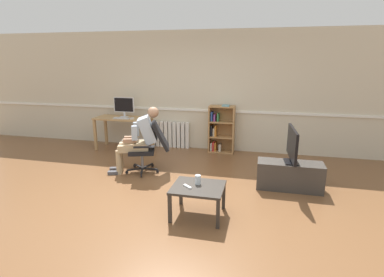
# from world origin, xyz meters

# --- Properties ---
(ground_plane) EXTENTS (18.00, 18.00, 0.00)m
(ground_plane) POSITION_xyz_m (0.00, 0.00, 0.00)
(ground_plane) COLOR brown
(back_wall) EXTENTS (12.00, 0.13, 2.70)m
(back_wall) POSITION_xyz_m (0.00, 2.65, 1.35)
(back_wall) COLOR beige
(back_wall) RESTS_ON ground_plane
(computer_desk) EXTENTS (1.30, 0.57, 0.76)m
(computer_desk) POSITION_xyz_m (-1.81, 2.15, 0.64)
(computer_desk) COLOR tan
(computer_desk) RESTS_ON ground_plane
(imac_monitor) EXTENTS (0.50, 0.14, 0.46)m
(imac_monitor) POSITION_xyz_m (-1.81, 2.23, 1.02)
(imac_monitor) COLOR silver
(imac_monitor) RESTS_ON computer_desk
(keyboard) EXTENTS (0.37, 0.12, 0.02)m
(keyboard) POSITION_xyz_m (-1.78, 2.01, 0.77)
(keyboard) COLOR silver
(keyboard) RESTS_ON computer_desk
(computer_mouse) EXTENTS (0.06, 0.10, 0.03)m
(computer_mouse) POSITION_xyz_m (-1.53, 2.03, 0.77)
(computer_mouse) COLOR white
(computer_mouse) RESTS_ON computer_desk
(bookshelf) EXTENTS (0.58, 0.29, 1.09)m
(bookshelf) POSITION_xyz_m (0.43, 2.44, 0.52)
(bookshelf) COLOR #AD7F4C
(bookshelf) RESTS_ON ground_plane
(radiator) EXTENTS (0.93, 0.08, 0.62)m
(radiator) POSITION_xyz_m (-0.79, 2.54, 0.31)
(radiator) COLOR white
(radiator) RESTS_ON ground_plane
(office_chair) EXTENTS (0.84, 0.68, 0.96)m
(office_chair) POSITION_xyz_m (-0.66, 0.88, 0.52)
(office_chair) COLOR black
(office_chair) RESTS_ON ground_plane
(person_seated) EXTENTS (0.98, 0.59, 1.23)m
(person_seated) POSITION_xyz_m (-0.84, 0.82, 0.65)
(person_seated) COLOR tan
(person_seated) RESTS_ON ground_plane
(tv_stand) EXTENTS (1.04, 0.39, 0.45)m
(tv_stand) POSITION_xyz_m (1.83, 0.66, 0.23)
(tv_stand) COLOR #3D3833
(tv_stand) RESTS_ON ground_plane
(tv_screen) EXTENTS (0.22, 0.86, 0.56)m
(tv_screen) POSITION_xyz_m (1.83, 0.66, 0.75)
(tv_screen) COLOR black
(tv_screen) RESTS_ON tv_stand
(coffee_table) EXTENTS (0.69, 0.60, 0.42)m
(coffee_table) POSITION_xyz_m (0.57, -0.55, 0.37)
(coffee_table) COLOR #332D28
(coffee_table) RESTS_ON ground_plane
(drinking_glass) EXTENTS (0.08, 0.08, 0.13)m
(drinking_glass) POSITION_xyz_m (0.55, -0.47, 0.49)
(drinking_glass) COLOR silver
(drinking_glass) RESTS_ON coffee_table
(spare_remote) EXTENTS (0.14, 0.12, 0.02)m
(spare_remote) POSITION_xyz_m (0.43, -0.61, 0.43)
(spare_remote) COLOR white
(spare_remote) RESTS_ON coffee_table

